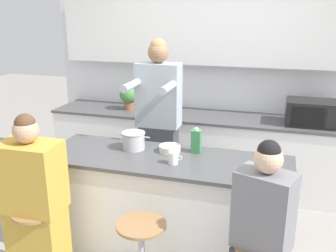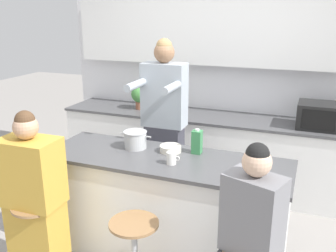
% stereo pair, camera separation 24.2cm
% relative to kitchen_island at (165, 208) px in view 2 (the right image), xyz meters
% --- Properties ---
extents(wall_back, '(3.99, 0.22, 2.70)m').
position_rel_kitchen_island_xyz_m(wall_back, '(0.00, 1.82, 1.07)').
color(wall_back, white).
rests_on(wall_back, ground_plane).
extents(back_counter, '(3.70, 0.64, 0.89)m').
position_rel_kitchen_island_xyz_m(back_counter, '(0.00, 1.51, -0.03)').
color(back_counter, white).
rests_on(back_counter, ground_plane).
extents(kitchen_island, '(2.02, 0.68, 0.93)m').
position_rel_kitchen_island_xyz_m(kitchen_island, '(0.00, 0.00, 0.00)').
color(kitchen_island, black).
rests_on(kitchen_island, ground_plane).
extents(bar_stool_leftmost, '(0.38, 0.38, 0.67)m').
position_rel_kitchen_island_xyz_m(bar_stool_leftmost, '(-0.81, -0.63, -0.12)').
color(bar_stool_leftmost, '#997047').
rests_on(bar_stool_leftmost, ground_plane).
extents(person_cooking, '(0.43, 0.56, 1.83)m').
position_rel_kitchen_island_xyz_m(person_cooking, '(-0.28, 0.68, 0.44)').
color(person_cooking, '#383842').
rests_on(person_cooking, ground_plane).
extents(person_wrapped_blanket, '(0.44, 0.30, 1.40)m').
position_rel_kitchen_island_xyz_m(person_wrapped_blanket, '(-0.83, -0.61, 0.19)').
color(person_wrapped_blanket, gold).
rests_on(person_wrapped_blanket, ground_plane).
extents(cooking_pot, '(0.29, 0.20, 0.15)m').
position_rel_kitchen_island_xyz_m(cooking_pot, '(-0.32, 0.12, 0.54)').
color(cooking_pot, '#B7BABC').
rests_on(cooking_pot, kitchen_island).
extents(fruit_bowl, '(0.18, 0.18, 0.06)m').
position_rel_kitchen_island_xyz_m(fruit_bowl, '(-0.01, 0.14, 0.49)').
color(fruit_bowl, silver).
rests_on(fruit_bowl, kitchen_island).
extents(coffee_cup_near, '(0.11, 0.08, 0.10)m').
position_rel_kitchen_island_xyz_m(coffee_cup_near, '(0.09, -0.10, 0.51)').
color(coffee_cup_near, white).
rests_on(coffee_cup_near, kitchen_island).
extents(juice_carton, '(0.08, 0.08, 0.21)m').
position_rel_kitchen_island_xyz_m(juice_carton, '(0.21, 0.19, 0.56)').
color(juice_carton, '#38844C').
rests_on(juice_carton, kitchen_island).
extents(microwave, '(0.52, 0.38, 0.27)m').
position_rel_kitchen_island_xyz_m(microwave, '(1.19, 1.47, 0.55)').
color(microwave, black).
rests_on(microwave, back_counter).
extents(potted_plant, '(0.23, 0.23, 0.31)m').
position_rel_kitchen_island_xyz_m(potted_plant, '(-0.94, 1.51, 0.59)').
color(potted_plant, '#93563D').
rests_on(potted_plant, back_counter).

